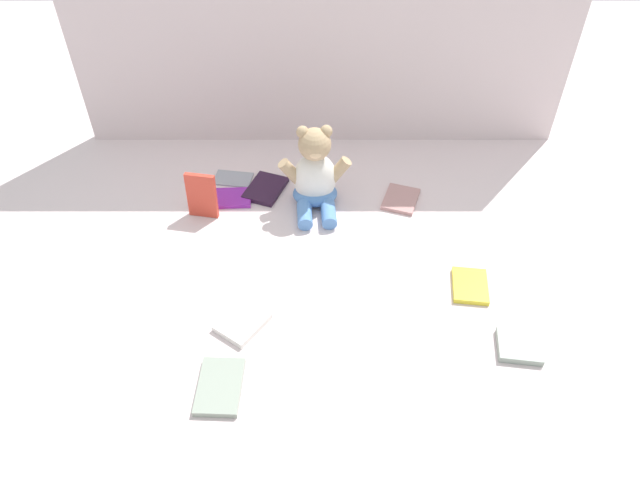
# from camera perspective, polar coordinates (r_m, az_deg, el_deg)

# --- Properties ---
(ground_plane) EXTENTS (3.20, 3.20, 0.00)m
(ground_plane) POSITION_cam_1_polar(r_m,az_deg,el_deg) (1.55, 0.23, -0.13)
(ground_plane) COLOR silver
(backdrop_drape) EXTENTS (1.45, 0.03, 0.68)m
(backdrop_drape) POSITION_cam_1_polar(r_m,az_deg,el_deg) (1.77, 0.21, 19.06)
(backdrop_drape) COLOR silver
(backdrop_drape) RESTS_ON ground_plane
(teddy_bear) EXTENTS (0.20, 0.18, 0.24)m
(teddy_bear) POSITION_cam_1_polar(r_m,az_deg,el_deg) (1.62, -0.49, 6.14)
(teddy_bear) COLOR white
(teddy_bear) RESTS_ON ground_plane
(book_case_0) EXTENTS (0.08, 0.04, 0.13)m
(book_case_0) POSITION_cam_1_polar(r_m,az_deg,el_deg) (1.62, -11.33, 4.22)
(book_case_0) COLOR #CB3D2C
(book_case_0) RESTS_ON ground_plane
(book_case_1) EXTENTS (0.14, 0.14, 0.02)m
(book_case_1) POSITION_cam_1_polar(r_m,az_deg,el_deg) (1.37, -7.51, -7.87)
(book_case_1) COLOR white
(book_case_1) RESTS_ON ground_plane
(book_case_2) EXTENTS (0.12, 0.09, 0.01)m
(book_case_2) POSITION_cam_1_polar(r_m,az_deg,el_deg) (1.70, -8.62, 4.03)
(book_case_2) COLOR purple
(book_case_2) RESTS_ON ground_plane
(book_case_3) EXTENTS (0.10, 0.14, 0.01)m
(book_case_3) POSITION_cam_1_polar(r_m,az_deg,el_deg) (1.28, -9.64, -13.75)
(book_case_3) COLOR #94A090
(book_case_3) RESTS_ON ground_plane
(book_case_4) EXTENTS (0.12, 0.09, 0.01)m
(book_case_4) POSITION_cam_1_polar(r_m,az_deg,el_deg) (1.77, -8.39, 5.92)
(book_case_4) COLOR #939AA4
(book_case_4) RESTS_ON ground_plane
(book_case_5) EXTENTS (0.10, 0.12, 0.01)m
(book_case_5) POSITION_cam_1_polar(r_m,az_deg,el_deg) (1.48, 14.27, -4.30)
(book_case_5) COLOR yellow
(book_case_5) RESTS_ON ground_plane
(book_case_6) EXTENTS (0.13, 0.15, 0.01)m
(book_case_6) POSITION_cam_1_polar(r_m,az_deg,el_deg) (1.72, -5.28, 4.95)
(book_case_6) COLOR #2A162D
(book_case_6) RESTS_ON ground_plane
(book_case_7) EXTENTS (0.12, 0.14, 0.01)m
(book_case_7) POSITION_cam_1_polar(r_m,az_deg,el_deg) (1.69, 7.78, 3.92)
(book_case_7) COLOR tan
(book_case_7) RESTS_ON ground_plane
(book_case_8) EXTENTS (0.10, 0.10, 0.02)m
(book_case_8) POSITION_cam_1_polar(r_m,az_deg,el_deg) (1.39, 18.65, -9.68)
(book_case_8) COLOR #92A093
(book_case_8) RESTS_ON ground_plane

